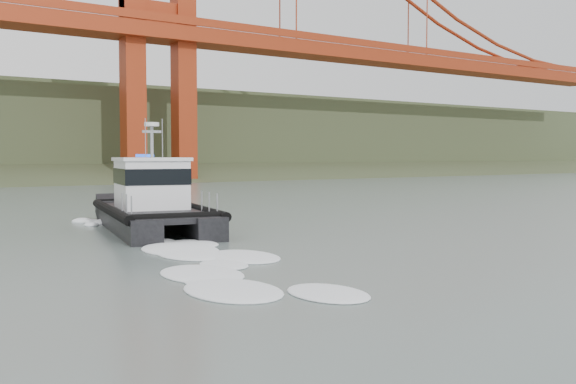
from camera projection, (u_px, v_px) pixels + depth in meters
name	position (u px, v px, depth m)	size (l,w,h in m)	color
ground	(408.00, 275.00, 21.33)	(400.00, 400.00, 0.00)	#52615D
patrol_boat	(153.00, 202.00, 34.42)	(6.57, 12.87, 5.96)	black
nav_buoy	(164.00, 187.00, 59.92)	(1.89, 1.89, 3.93)	red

